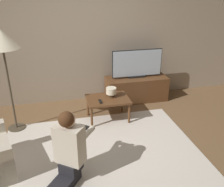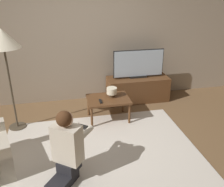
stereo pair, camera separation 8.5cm
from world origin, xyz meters
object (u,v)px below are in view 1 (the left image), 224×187
at_px(floor_lamp, 2,43).
at_px(table_lamp, 111,91).
at_px(tv, 137,64).
at_px(person_kneeling, 69,147).
at_px(coffee_table, 108,101).

height_order(floor_lamp, table_lamp, floor_lamp).
distance_m(tv, person_kneeling, 2.57).
bearing_deg(person_kneeling, floor_lamp, -23.74).
distance_m(tv, table_lamp, 0.96).
distance_m(tv, coffee_table, 1.10).
distance_m(coffee_table, person_kneeling, 1.56).
relative_size(coffee_table, floor_lamp, 0.44).
height_order(tv, coffee_table, tv).
bearing_deg(table_lamp, person_kneeling, -120.78).
xyz_separation_m(person_kneeling, table_lamp, (0.84, 1.41, 0.04)).
bearing_deg(table_lamp, floor_lamp, -179.48).
bearing_deg(person_kneeling, table_lamp, -84.11).
relative_size(tv, table_lamp, 5.68).
xyz_separation_m(tv, person_kneeling, (-1.52, -2.04, -0.31)).
bearing_deg(floor_lamp, coffee_table, -1.37).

